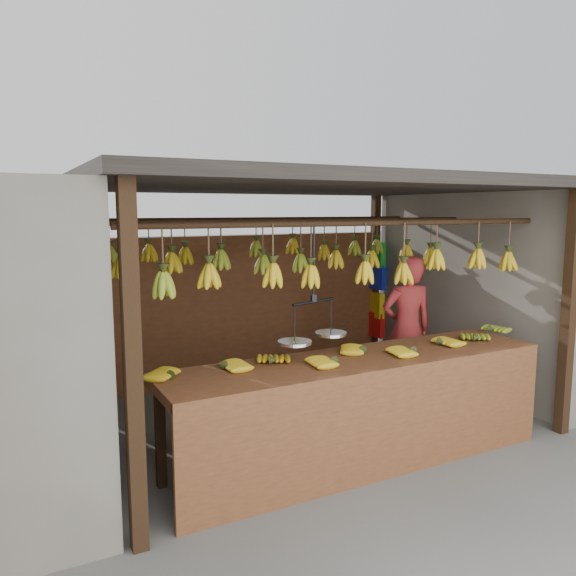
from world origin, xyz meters
TOP-DOWN VIEW (x-y plane):
  - ground at (0.00, 0.00)m, footprint 80.00×80.00m
  - stall at (0.00, 0.33)m, footprint 4.30×3.30m
  - neighbor_right at (3.60, 0.00)m, footprint 3.00×3.00m
  - counter at (-0.07, -1.22)m, footprint 3.52×0.77m
  - hanging_bananas at (-0.01, -0.01)m, footprint 3.60×2.25m
  - balance_scale at (-0.45, -1.00)m, footprint 0.67×0.39m
  - vendor at (1.30, -0.06)m, footprint 0.66×0.51m
  - bag_bundles at (1.94, 1.35)m, footprint 0.08×0.26m

SIDE VIEW (x-z plane):
  - ground at x=0.00m, z-range 0.00..0.00m
  - counter at x=-0.07m, z-range 0.23..1.19m
  - vendor at x=1.30m, z-range 0.00..1.61m
  - bag_bundles at x=1.94m, z-range 0.35..1.67m
  - balance_scale at x=-0.45m, z-range 0.67..1.60m
  - neighbor_right at x=3.60m, z-range 0.00..2.30m
  - hanging_bananas at x=-0.01m, z-range 1.42..1.82m
  - stall at x=0.00m, z-range 0.77..3.17m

